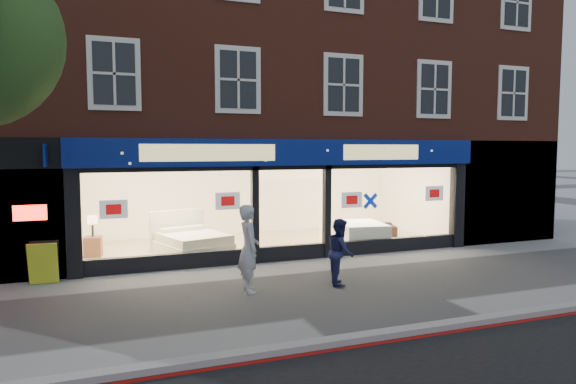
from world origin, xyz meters
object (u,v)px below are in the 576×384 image
sofa (370,229)px  pedestrian_blue (340,252)px  mattress_stack (360,233)px  pedestrian_grey (249,248)px  a_board (43,263)px  display_bed (191,242)px

sofa → pedestrian_blue: bearing=70.1°
mattress_stack → pedestrian_grey: bearing=-142.5°
mattress_stack → sofa: mattress_stack is taller
sofa → a_board: (-9.84, -2.52, 0.14)m
mattress_stack → pedestrian_grey: size_ratio=0.99×
mattress_stack → pedestrian_grey: 5.85m
a_board → pedestrian_grey: 4.75m
pedestrian_grey → pedestrian_blue: size_ratio=1.26×
sofa → pedestrian_grey: pedestrian_grey is taller
display_bed → sofa: 6.25m
display_bed → pedestrian_grey: size_ratio=1.30×
sofa → mattress_stack: bearing=65.3°
pedestrian_blue → pedestrian_grey: bearing=105.2°
mattress_stack → a_board: (-8.78, -1.30, 0.05)m
pedestrian_blue → sofa: bearing=-16.9°
sofa → a_board: bearing=30.7°
mattress_stack → a_board: size_ratio=1.93×
mattress_stack → pedestrian_blue: pedestrian_blue is taller
display_bed → pedestrian_blue: (2.61, -4.14, 0.32)m
display_bed → sofa: (6.20, 0.78, -0.08)m
sofa → a_board: 10.16m
pedestrian_grey → pedestrian_blue: (2.09, -0.15, -0.19)m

